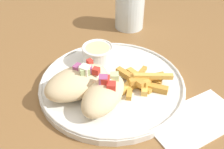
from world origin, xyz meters
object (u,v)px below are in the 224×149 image
pita_sandwich_near (104,94)px  plate (112,84)px  fries_pile (139,82)px  pita_sandwich_far (78,82)px  sauce_ramekin (99,53)px  water_glass (130,11)px

pita_sandwich_near → plate: bearing=13.1°
pita_sandwich_near → fries_pile: size_ratio=1.17×
pita_sandwich_far → plate: bearing=-9.2°
pita_sandwich_near → sauce_ramekin: size_ratio=1.86×
pita_sandwich_far → water_glass: (0.30, 0.11, 0.01)m
water_glass → pita_sandwich_far: bearing=-159.2°
pita_sandwich_far → fries_pile: (0.10, -0.08, -0.02)m
plate → pita_sandwich_near: 0.07m
plate → pita_sandwich_far: (-0.07, 0.03, 0.03)m
sauce_ramekin → pita_sandwich_far: bearing=-157.0°
fries_pile → sauce_ramekin: sauce_ramekin is taller
pita_sandwich_near → water_glass: 0.34m
plate → sauce_ramekin: sauce_ramekin is taller
pita_sandwich_near → pita_sandwich_far: 0.06m
plate → pita_sandwich_near: (-0.06, -0.03, 0.03)m
plate → water_glass: water_glass is taller
pita_sandwich_near → water_glass: water_glass is taller
plate → water_glass: size_ratio=2.73×
pita_sandwich_far → water_glass: water_glass is taller
sauce_ramekin → water_glass: 0.21m
sauce_ramekin → pita_sandwich_near: bearing=-131.8°
pita_sandwich_near → sauce_ramekin: bearing=32.7°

